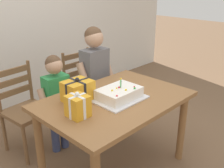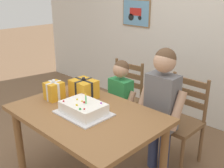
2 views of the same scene
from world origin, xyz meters
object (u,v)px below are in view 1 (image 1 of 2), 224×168
object	(u,v)px
gift_box_beside_cake	(78,91)
birthday_cake	(119,94)
chair_left	(25,109)
dining_table	(115,109)
chair_right	(85,88)
gift_box_red_large	(78,106)
child_older	(95,71)
child_younger	(57,95)

from	to	relation	value
gift_box_beside_cake	birthday_cake	bearing A→B (deg)	-41.19
gift_box_beside_cake	chair_left	world-z (taller)	gift_box_beside_cake
dining_table	birthday_cake	distance (m)	0.16
dining_table	chair_right	distance (m)	1.00
chair_right	gift_box_red_large	bearing A→B (deg)	-131.99
dining_table	child_older	xyz separation A→B (m)	(0.34, 0.64, 0.12)
child_younger	gift_box_red_large	bearing A→B (deg)	-110.62
birthday_cake	child_older	xyz separation A→B (m)	(0.33, 0.68, -0.03)
gift_box_beside_cake	child_younger	bearing A→B (deg)	80.66
dining_table	birthday_cake	bearing A→B (deg)	-74.35
chair_right	gift_box_beside_cake	bearing A→B (deg)	-132.88
birthday_cake	child_older	bearing A→B (deg)	63.90
dining_table	gift_box_beside_cake	world-z (taller)	gift_box_beside_cake
chair_left	gift_box_beside_cake	bearing A→B (deg)	-78.07
chair_left	child_older	world-z (taller)	child_older
chair_left	gift_box_red_large	bearing A→B (deg)	-91.66
gift_box_beside_cake	child_older	bearing A→B (deg)	36.59
gift_box_beside_cake	child_older	world-z (taller)	child_older
gift_box_beside_cake	child_younger	size ratio (longest dim) A/B	0.23
birthday_cake	gift_box_beside_cake	distance (m)	0.36
dining_table	gift_box_red_large	bearing A→B (deg)	-176.80
dining_table	child_younger	distance (m)	0.67
birthday_cake	gift_box_beside_cake	size ratio (longest dim) A/B	1.82
child_younger	chair_right	bearing A→B (deg)	24.24
gift_box_red_large	chair_left	size ratio (longest dim) A/B	0.22
birthday_cake	chair_right	distance (m)	1.07
child_older	chair_left	bearing A→B (deg)	160.60
child_older	chair_right	bearing A→B (deg)	77.38
chair_right	child_younger	distance (m)	0.66
gift_box_red_large	gift_box_beside_cake	world-z (taller)	gift_box_beside_cake
chair_left	chair_right	distance (m)	0.81
gift_box_red_large	chair_right	size ratio (longest dim) A/B	0.22
dining_table	birthday_cake	xyz separation A→B (m)	(0.01, -0.04, 0.15)
gift_box_red_large	child_younger	world-z (taller)	child_younger
birthday_cake	gift_box_red_large	size ratio (longest dim) A/B	2.15
gift_box_beside_cake	chair_right	size ratio (longest dim) A/B	0.26
dining_table	child_younger	bearing A→B (deg)	105.93
child_older	birthday_cake	bearing A→B (deg)	-116.10
birthday_cake	child_older	distance (m)	0.76
birthday_cake	child_younger	xyz separation A→B (m)	(-0.19, 0.68, -0.16)
child_younger	dining_table	bearing A→B (deg)	-74.07
birthday_cake	chair_right	size ratio (longest dim) A/B	0.48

